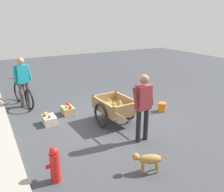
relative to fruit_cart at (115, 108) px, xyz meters
name	(u,v)px	position (x,y,z in m)	size (l,w,h in m)	color
ground_plane	(110,121)	(0.14, 0.06, -0.44)	(24.00, 24.00, 0.00)	#3D3F44
fruit_cart	(115,108)	(0.00, 0.00, 0.00)	(1.69, 0.98, 0.70)	#937047
vendor_person	(143,102)	(-1.14, -0.07, 0.51)	(0.22, 0.60, 1.58)	black
bicycle	(23,95)	(2.62, 1.92, -0.09)	(1.64, 0.51, 0.85)	black
cyclist_person	(23,78)	(2.47, 1.89, 0.51)	(0.26, 0.57, 1.58)	#4C4742
dog	(148,159)	(-2.14, 0.51, -0.17)	(0.37, 0.62, 0.40)	#AD7A38
fire_hydrant	(55,164)	(-1.57, 2.08, -0.10)	(0.25, 0.25, 0.67)	red
plastic_bucket	(162,107)	(0.02, -1.68, -0.30)	(0.25, 0.25, 0.27)	orange
apple_crate	(49,119)	(0.80, 1.58, -0.31)	(0.44, 0.32, 0.32)	beige
mixed_fruit_crate	(68,110)	(1.21, 0.91, -0.31)	(0.44, 0.32, 0.32)	tan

